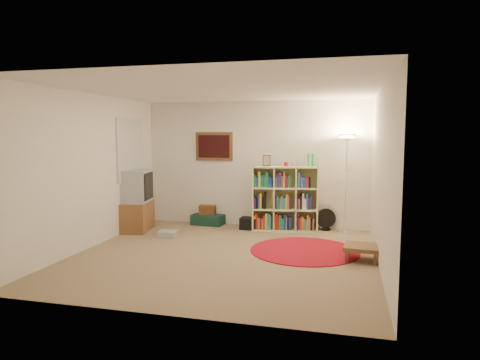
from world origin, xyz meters
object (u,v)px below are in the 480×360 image
object	(u,v)px
bookshelf	(284,199)
floor_lamp	(347,151)
suitcase	(208,219)
side_table	(362,248)
tv_stand	(135,201)
floor_fan	(326,219)

from	to	relation	value
bookshelf	floor_lamp	distance (m)	1.48
suitcase	side_table	world-z (taller)	side_table
tv_stand	side_table	size ratio (longest dim) A/B	2.20
floor_lamp	side_table	distance (m)	2.18
bookshelf	suitcase	bearing A→B (deg)	165.45
floor_lamp	tv_stand	size ratio (longest dim) A/B	1.58
floor_fan	side_table	world-z (taller)	floor_fan
side_table	floor_fan	bearing A→B (deg)	107.53
bookshelf	suitcase	world-z (taller)	bookshelf
floor_lamp	suitcase	xyz separation A→B (m)	(-2.73, 0.19, -1.43)
bookshelf	suitcase	distance (m)	1.67
bookshelf	floor_fan	xyz separation A→B (m)	(0.79, 0.19, -0.39)
floor_fan	bookshelf	bearing A→B (deg)	-176.71
bookshelf	tv_stand	bearing A→B (deg)	-174.24
floor_fan	tv_stand	world-z (taller)	tv_stand
floor_fan	tv_stand	bearing A→B (deg)	-176.62
bookshelf	tv_stand	distance (m)	2.86
floor_lamp	floor_fan	xyz separation A→B (m)	(-0.36, 0.21, -1.32)
bookshelf	side_table	size ratio (longest dim) A/B	2.79
suitcase	floor_fan	bearing A→B (deg)	6.10
floor_lamp	bookshelf	bearing A→B (deg)	179.33
floor_lamp	suitcase	world-z (taller)	floor_lamp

